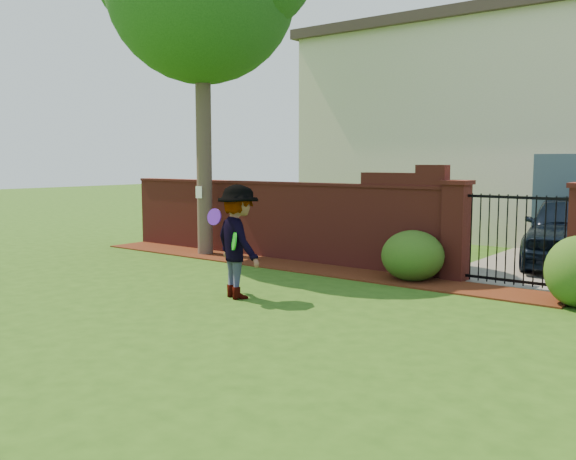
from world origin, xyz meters
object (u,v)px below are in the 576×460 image
Objects in this scene: car at (571,230)px; frisbee_green at (234,241)px; man at (236,242)px; frisbee_purple at (214,217)px.

car is 7.63m from frisbee_green.
car is at bearing -95.72° from man.
frisbee_purple is 0.97× the size of frisbee_green.
man is 6.50× the size of frisbee_green.
frisbee_purple is 0.70m from frisbee_green.
frisbee_purple is at bearing -132.36° from car.
car reaches higher than frisbee_purple.
man is 0.32m from frisbee_green.
car is at bearing 63.83° from frisbee_green.
frisbee_purple reaches higher than frisbee_green.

